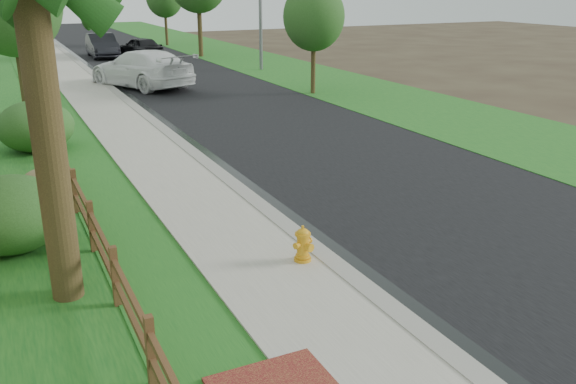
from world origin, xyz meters
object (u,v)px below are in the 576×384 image
ranch_fence (82,205)px  fire_hydrant (303,245)px  dark_car_mid (140,47)px  white_suv (141,69)px

ranch_fence → fire_hydrant: size_ratio=23.64×
dark_car_mid → ranch_fence: bearing=57.6°
white_suv → fire_hydrant: bearing=62.3°
ranch_fence → dark_car_mid: 33.18m
white_suv → ranch_fence: bearing=51.0°
dark_car_mid → white_suv: bearing=60.0°
ranch_fence → white_suv: bearing=73.3°
ranch_fence → white_suv: (5.60, 18.65, 0.34)m
ranch_fence → dark_car_mid: bearing=75.0°
fire_hydrant → white_suv: white_suv is taller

